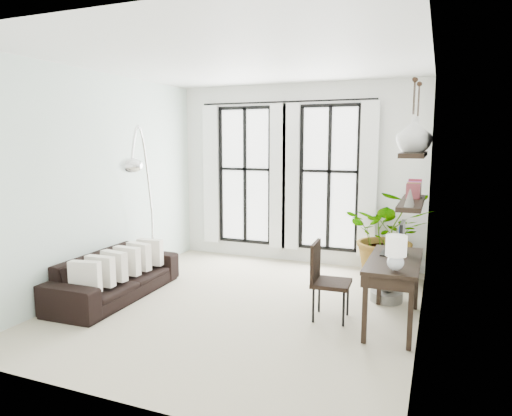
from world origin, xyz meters
The scene contains 16 objects.
floor centered at (0.00, 0.00, 0.00)m, with size 5.00×5.00×0.00m, color #BDB596.
ceiling centered at (0.00, 0.00, 3.20)m, with size 5.00×5.00×0.00m, color white.
wall_left centered at (-2.25, 0.00, 1.60)m, with size 5.00×5.00×0.00m, color silver.
wall_right centered at (2.25, 0.00, 1.60)m, with size 5.00×5.00×0.00m, color white.
wall_back centered at (0.00, 2.50, 1.60)m, with size 4.50×4.50×0.00m, color white.
windows centered at (-0.20, 2.43, 1.56)m, with size 3.26×0.13×2.65m.
wall_shelves centered at (2.11, 0.10, 1.73)m, with size 0.25×1.30×0.60m.
sofa centered at (-1.80, -0.34, 0.31)m, with size 2.13×0.83×0.62m, color black.
throw_pillows centered at (-1.70, -0.34, 0.50)m, with size 0.40×1.52×0.40m.
plant centered at (1.70, 1.93, 0.73)m, with size 1.31×1.13×1.45m, color #2D7228.
desk centered at (1.94, 0.02, 0.76)m, with size 0.59×1.39×1.21m.
desk_chair centered at (1.13, -0.01, 0.55)m, with size 0.48×0.48×0.97m.
arc_lamp centered at (-1.70, 0.21, 1.87)m, with size 0.74×1.36×2.43m.
buddha centered at (1.79, 0.92, 0.33)m, with size 0.44×0.44×0.79m.
vase_a centered at (2.11, -0.18, 2.27)m, with size 0.37×0.37×0.38m, color white.
vase_b centered at (2.11, 0.22, 2.27)m, with size 0.37×0.37×0.38m, color white.
Camera 1 is at (2.39, -5.40, 2.20)m, focal length 32.00 mm.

